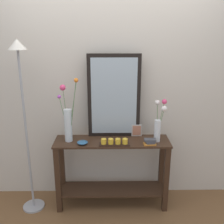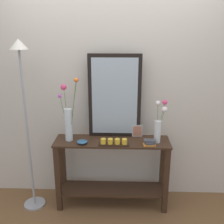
% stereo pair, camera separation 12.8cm
% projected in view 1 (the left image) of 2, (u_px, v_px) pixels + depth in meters
% --- Properties ---
extents(ground_plane, '(7.00, 6.00, 0.02)m').
position_uv_depth(ground_plane, '(112.00, 204.00, 3.07)').
color(ground_plane, brown).
extents(wall_back, '(6.40, 0.08, 2.70)m').
position_uv_depth(wall_back, '(112.00, 85.00, 2.94)').
color(wall_back, beige).
rests_on(wall_back, ground).
extents(console_table, '(1.25, 0.34, 0.79)m').
position_uv_depth(console_table, '(112.00, 167.00, 2.92)').
color(console_table, '#382316').
rests_on(console_table, ground).
extents(mirror_leaning, '(0.57, 0.03, 0.91)m').
position_uv_depth(mirror_leaning, '(114.00, 97.00, 2.83)').
color(mirror_leaning, black).
rests_on(mirror_leaning, console_table).
extents(tall_vase_left, '(0.24, 0.23, 0.70)m').
position_uv_depth(tall_vase_left, '(68.00, 119.00, 2.75)').
color(tall_vase_left, silver).
rests_on(tall_vase_left, console_table).
extents(vase_right, '(0.12, 0.11, 0.46)m').
position_uv_depth(vase_right, '(159.00, 123.00, 2.76)').
color(vase_right, silver).
rests_on(vase_right, console_table).
extents(candle_tray, '(0.32, 0.09, 0.07)m').
position_uv_depth(candle_tray, '(114.00, 142.00, 2.72)').
color(candle_tray, black).
rests_on(candle_tray, console_table).
extents(picture_frame_small, '(0.12, 0.01, 0.14)m').
position_uv_depth(picture_frame_small, '(137.00, 130.00, 2.93)').
color(picture_frame_small, '#B7B2AD').
rests_on(picture_frame_small, console_table).
extents(decorative_bowl, '(0.11, 0.11, 0.04)m').
position_uv_depth(decorative_bowl, '(82.00, 142.00, 2.73)').
color(decorative_bowl, '#2D5B84').
rests_on(decorative_bowl, console_table).
extents(book_stack, '(0.13, 0.09, 0.06)m').
position_uv_depth(book_stack, '(150.00, 142.00, 2.72)').
color(book_stack, orange).
rests_on(book_stack, console_table).
extents(floor_lamp, '(0.24, 0.24, 1.86)m').
position_uv_depth(floor_lamp, '(23.00, 101.00, 2.62)').
color(floor_lamp, '#9E9EA3').
rests_on(floor_lamp, ground).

